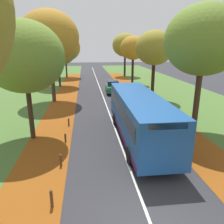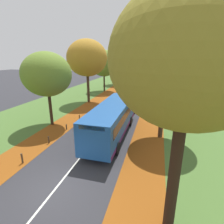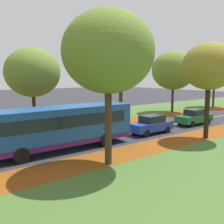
{
  "view_description": "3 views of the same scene",
  "coord_description": "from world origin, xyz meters",
  "px_view_note": "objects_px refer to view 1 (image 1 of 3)",
  "views": [
    {
      "loc": [
        -2.12,
        -5.67,
        6.05
      ],
      "look_at": [
        -0.29,
        9.27,
        1.47
      ],
      "focal_mm": 35.0,
      "sensor_mm": 36.0,
      "label": 1
    },
    {
      "loc": [
        5.14,
        -6.92,
        7.08
      ],
      "look_at": [
        1.11,
        8.28,
        2.1
      ],
      "focal_mm": 28.0,
      "sensor_mm": 36.0,
      "label": 2
    },
    {
      "loc": [
        17.3,
        -0.46,
        5.1
      ],
      "look_at": [
        2.05,
        11.59,
        2.39
      ],
      "focal_mm": 42.0,
      "sensor_mm": 36.0,
      "label": 3
    }
  ],
  "objects_px": {
    "bollard_fifth": "(69,122)",
    "bus": "(139,115)",
    "tree_left_mid": "(49,37)",
    "bollard_fourth": "(65,138)",
    "bollard_third": "(61,160)",
    "tree_left_distant": "(65,48)",
    "car_blue_lead": "(122,98)",
    "tree_left_near": "(24,57)",
    "tree_right_distant": "(125,45)",
    "bollard_second": "(51,199)",
    "tree_right_near": "(204,41)",
    "car_green_following": "(113,87)",
    "tree_right_far": "(133,48)",
    "tree_right_mid": "(155,48)",
    "tree_left_far": "(57,47)"
  },
  "relations": [
    {
      "from": "bollard_fourth",
      "to": "car_blue_lead",
      "type": "height_order",
      "value": "car_blue_lead"
    },
    {
      "from": "tree_left_near",
      "to": "tree_right_far",
      "type": "distance_m",
      "value": 23.74
    },
    {
      "from": "tree_left_mid",
      "to": "car_green_following",
      "type": "height_order",
      "value": "tree_left_mid"
    },
    {
      "from": "bollard_second",
      "to": "bus",
      "type": "xyz_separation_m",
      "value": [
        4.9,
        6.07,
        1.33
      ]
    },
    {
      "from": "tree_left_near",
      "to": "bollard_second",
      "type": "xyz_separation_m",
      "value": [
        2.22,
        -7.01,
        -5.01
      ]
    },
    {
      "from": "bollard_second",
      "to": "bollard_fourth",
      "type": "xyz_separation_m",
      "value": [
        0.03,
        6.09,
        -0.09
      ]
    },
    {
      "from": "bus",
      "to": "car_blue_lead",
      "type": "height_order",
      "value": "bus"
    },
    {
      "from": "tree_right_near",
      "to": "tree_right_far",
      "type": "height_order",
      "value": "tree_right_near"
    },
    {
      "from": "tree_right_mid",
      "to": "car_green_following",
      "type": "distance_m",
      "value": 7.82
    },
    {
      "from": "tree_right_mid",
      "to": "bollard_second",
      "type": "bearing_deg",
      "value": -118.44
    },
    {
      "from": "tree_right_near",
      "to": "bollard_third",
      "type": "xyz_separation_m",
      "value": [
        -9.2,
        -3.75,
        -6.05
      ]
    },
    {
      "from": "tree_right_near",
      "to": "bollard_fifth",
      "type": "xyz_separation_m",
      "value": [
        -9.19,
        2.34,
        -6.07
      ]
    },
    {
      "from": "bollard_fourth",
      "to": "tree_left_distant",
      "type": "bearing_deg",
      "value": 94.08
    },
    {
      "from": "tree_right_far",
      "to": "car_blue_lead",
      "type": "relative_size",
      "value": 1.8
    },
    {
      "from": "bollard_third",
      "to": "tree_right_mid",
      "type": "bearing_deg",
      "value": 56.69
    },
    {
      "from": "bollard_third",
      "to": "bollard_fifth",
      "type": "distance_m",
      "value": 6.09
    },
    {
      "from": "tree_right_distant",
      "to": "bollard_third",
      "type": "relative_size",
      "value": 13.04
    },
    {
      "from": "tree_left_distant",
      "to": "tree_right_mid",
      "type": "relative_size",
      "value": 1.08
    },
    {
      "from": "tree_right_distant",
      "to": "bollard_second",
      "type": "relative_size",
      "value": 11.41
    },
    {
      "from": "tree_left_distant",
      "to": "car_green_following",
      "type": "xyz_separation_m",
      "value": [
        7.25,
        -15.83,
        -4.92
      ]
    },
    {
      "from": "bollard_third",
      "to": "car_green_following",
      "type": "xyz_separation_m",
      "value": [
        5.02,
        18.28,
        0.49
      ]
    },
    {
      "from": "bollard_fifth",
      "to": "bus",
      "type": "height_order",
      "value": "bus"
    },
    {
      "from": "tree_right_far",
      "to": "bollard_second",
      "type": "xyz_separation_m",
      "value": [
        -9.15,
        -27.85,
        -5.34
      ]
    },
    {
      "from": "tree_left_near",
      "to": "bollard_second",
      "type": "height_order",
      "value": "tree_left_near"
    },
    {
      "from": "tree_left_distant",
      "to": "bollard_third",
      "type": "height_order",
      "value": "tree_left_distant"
    },
    {
      "from": "tree_left_near",
      "to": "tree_right_distant",
      "type": "distance_m",
      "value": 33.07
    },
    {
      "from": "bollard_second",
      "to": "bollard_fourth",
      "type": "distance_m",
      "value": 6.09
    },
    {
      "from": "bollard_third",
      "to": "car_green_following",
      "type": "relative_size",
      "value": 0.15
    },
    {
      "from": "bollard_third",
      "to": "tree_left_distant",
      "type": "bearing_deg",
      "value": 93.74
    },
    {
      "from": "bus",
      "to": "car_green_following",
      "type": "height_order",
      "value": "bus"
    },
    {
      "from": "tree_left_distant",
      "to": "bollard_second",
      "type": "bearing_deg",
      "value": -86.64
    },
    {
      "from": "tree_right_mid",
      "to": "tree_right_far",
      "type": "bearing_deg",
      "value": 90.14
    },
    {
      "from": "bus",
      "to": "car_green_following",
      "type": "bearing_deg",
      "value": 89.37
    },
    {
      "from": "car_green_following",
      "to": "bus",
      "type": "bearing_deg",
      "value": -90.63
    },
    {
      "from": "tree_left_far",
      "to": "tree_right_distant",
      "type": "relative_size",
      "value": 1.0
    },
    {
      "from": "tree_left_mid",
      "to": "bollard_second",
      "type": "bearing_deg",
      "value": -83.06
    },
    {
      "from": "tree_left_mid",
      "to": "bollard_fourth",
      "type": "distance_m",
      "value": 13.22
    },
    {
      "from": "tree_left_near",
      "to": "bollard_fifth",
      "type": "xyz_separation_m",
      "value": [
        2.26,
        2.13,
        -5.08
      ]
    },
    {
      "from": "tree_left_near",
      "to": "bollard_fifth",
      "type": "height_order",
      "value": "tree_left_near"
    },
    {
      "from": "tree_left_distant",
      "to": "tree_right_far",
      "type": "distance_m",
      "value": 14.66
    },
    {
      "from": "tree_right_near",
      "to": "bollard_fourth",
      "type": "relative_size",
      "value": 15.42
    },
    {
      "from": "tree_left_near",
      "to": "bollard_third",
      "type": "xyz_separation_m",
      "value": [
        2.26,
        -3.97,
        -5.06
      ]
    },
    {
      "from": "car_blue_lead",
      "to": "tree_left_near",
      "type": "bearing_deg",
      "value": -134.02
    },
    {
      "from": "tree_right_mid",
      "to": "bus",
      "type": "xyz_separation_m",
      "value": [
        -4.28,
        -10.88,
        -4.11
      ]
    },
    {
      "from": "tree_right_near",
      "to": "bus",
      "type": "bearing_deg",
      "value": -170.39
    },
    {
      "from": "bus",
      "to": "car_green_following",
      "type": "xyz_separation_m",
      "value": [
        0.17,
        15.26,
        -0.89
      ]
    },
    {
      "from": "tree_right_mid",
      "to": "tree_left_mid",
      "type": "bearing_deg",
      "value": 178.01
    },
    {
      "from": "bollard_second",
      "to": "bollard_fourth",
      "type": "bearing_deg",
      "value": 89.69
    },
    {
      "from": "tree_left_mid",
      "to": "bollard_second",
      "type": "height_order",
      "value": "tree_left_mid"
    },
    {
      "from": "tree_left_mid",
      "to": "bollard_fourth",
      "type": "height_order",
      "value": "tree_left_mid"
    }
  ]
}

